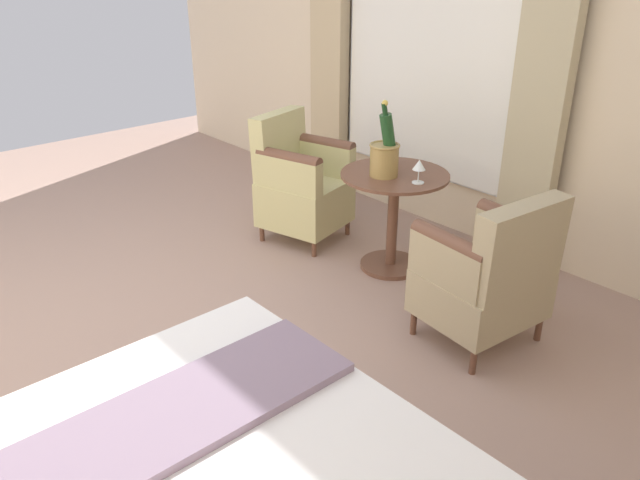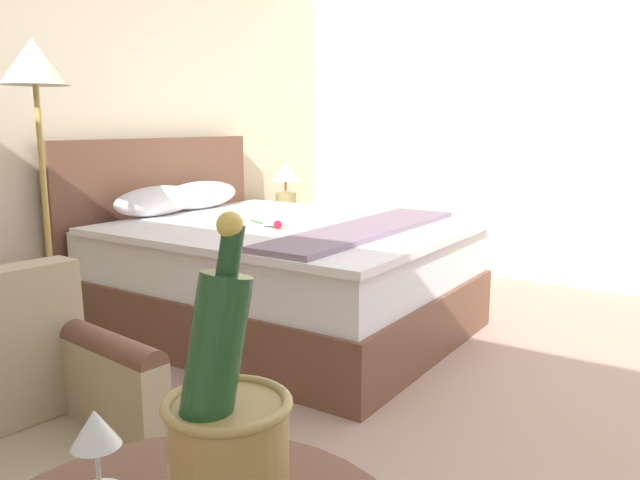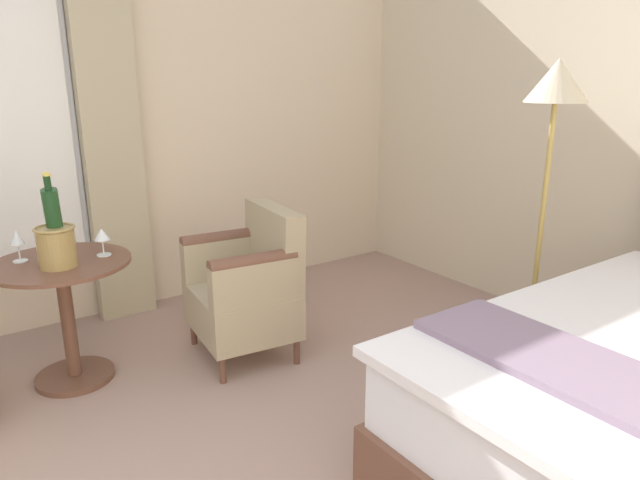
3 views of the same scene
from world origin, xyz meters
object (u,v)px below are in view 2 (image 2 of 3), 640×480
bed (274,271)px  nightstand (286,241)px  wine_glass_near_bucket (96,434)px  bedside_lamp (286,180)px  floor_lamp_brass (37,99)px  armchair_by_window (12,448)px  champagne_bucket (226,439)px

bed → nightstand: 1.36m
nightstand → wine_glass_near_bucket: wine_glass_near_bucket is taller
nightstand → bedside_lamp: 0.51m
nightstand → floor_lamp_brass: floor_lamp_brass is taller
armchair_by_window → bedside_lamp: bearing=25.4°
bedside_lamp → wine_glass_near_bucket: size_ratio=2.54×
bed → bedside_lamp: 1.42m
armchair_by_window → wine_glass_near_bucket: bearing=-108.8°
nightstand → champagne_bucket: bearing=-144.2°
nightstand → armchair_by_window: size_ratio=0.67×
bedside_lamp → armchair_by_window: (-3.27, -1.55, -0.39)m
nightstand → champagne_bucket: (-3.45, -2.49, 0.52)m
bed → nightstand: bearing=33.8°
nightstand → floor_lamp_brass: bearing=-173.6°
bed → bedside_lamp: size_ratio=5.75×
bed → champagne_bucket: bed is taller
bedside_lamp → armchair_by_window: bedside_lamp is taller
bedside_lamp → wine_glass_near_bucket: bedside_lamp is taller
armchair_by_window → floor_lamp_brass: bearing=53.3°
champagne_bucket → wine_glass_near_bucket: bearing=103.2°
nightstand → bed: bearing=-146.2°
floor_lamp_brass → nightstand: bearing=6.4°
floor_lamp_brass → wine_glass_near_bucket: size_ratio=11.33×
bed → armchair_by_window: bearing=-159.6°
bedside_lamp → champagne_bucket: bearing=-144.2°
floor_lamp_brass → armchair_by_window: (-0.97, -1.29, -0.95)m
nightstand → bedside_lamp: bedside_lamp is taller
bed → champagne_bucket: size_ratio=4.51×
nightstand → armchair_by_window: armchair_by_window is taller
bedside_lamp → floor_lamp_brass: (-2.30, -0.26, 0.57)m
bed → wine_glass_near_bucket: bearing=-147.7°
nightstand → champagne_bucket: size_ratio=1.22×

